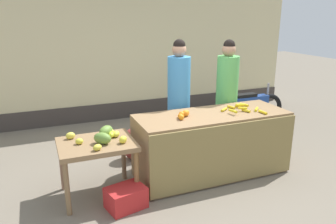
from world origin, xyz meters
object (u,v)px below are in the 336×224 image
vendor_woman_blue_shirt (179,101)px  produce_sack (133,144)px  parked_motorcycle (249,108)px  produce_crate (126,198)px  vendor_woman_green_shirt (227,98)px

vendor_woman_blue_shirt → produce_sack: bearing=161.3°
parked_motorcycle → produce_crate: 3.55m
vendor_woman_blue_shirt → parked_motorcycle: bearing=23.1°
vendor_woman_blue_shirt → produce_crate: size_ratio=4.22×
produce_crate → parked_motorcycle: bearing=31.5°
produce_crate → produce_sack: size_ratio=0.87×
produce_sack → vendor_woman_green_shirt: bearing=-10.5°
vendor_woman_green_shirt → produce_sack: size_ratio=3.61×
vendor_woman_blue_shirt → vendor_woman_green_shirt: vendor_woman_blue_shirt is taller
vendor_woman_green_shirt → parked_motorcycle: 1.46m
vendor_woman_blue_shirt → parked_motorcycle: (1.88, 0.80, -0.54)m
vendor_woman_blue_shirt → produce_crate: 1.75m
vendor_woman_blue_shirt → produce_sack: 0.98m
parked_motorcycle → produce_sack: size_ratio=3.15×
produce_sack → produce_crate: bearing=-110.2°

